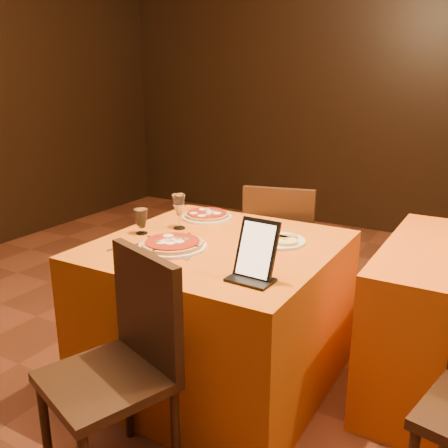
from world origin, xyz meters
The scene contains 14 objects.
floor centered at (0.00, 0.00, -0.01)m, with size 6.00×7.00×0.01m, color #5E2D19.
wall_back centered at (0.00, 3.50, 1.40)m, with size 6.00×0.01×2.80m, color black.
main_table centered at (-0.11, 0.44, 0.38)m, with size 1.10×1.10×0.75m, color #C3580C.
chair_main_near centered at (-0.11, -0.36, 0.46)m, with size 0.41×0.41×0.91m, color black, non-canonical shape.
chair_main_far centered at (-0.11, 1.25, 0.46)m, with size 0.40×0.40×0.91m, color black, non-canonical shape.
pizza_near centered at (-0.25, 0.28, 0.77)m, with size 0.32×0.32×0.03m.
pizza_far centered at (-0.38, 0.79, 0.77)m, with size 0.28×0.28×0.03m.
cutlet_dish centered at (0.14, 0.61, 0.76)m, with size 0.26×0.26×0.03m.
wine_glass centered at (-0.40, 0.55, 0.84)m, with size 0.07×0.07×0.19m, color #E4C082, non-canonical shape.
water_glass centered at (-0.52, 0.38, 0.81)m, with size 0.06×0.06×0.13m, color white, non-canonical shape.
tablet centered at (0.25, 0.16, 0.87)m, with size 0.17×0.01×0.24m, color black.
knife centered at (-0.13, 0.27, 0.75)m, with size 0.22×0.02×0.01m, color silver.
fork_near centered at (-0.45, 0.16, 0.75)m, with size 0.16×0.02×0.01m, color silver.
fork_far centered at (-0.11, 0.77, 0.75)m, with size 0.14×0.02×0.01m, color #B9BAC0.
Camera 1 is at (1.08, -1.52, 1.53)m, focal length 40.00 mm.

